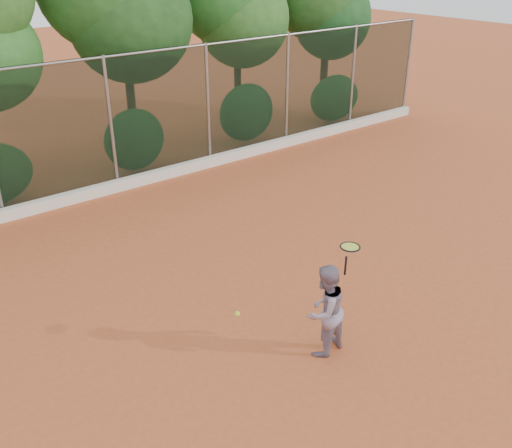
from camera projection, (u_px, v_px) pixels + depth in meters
ground at (290, 304)px, 10.48m from camera, size 80.00×80.00×0.00m
concrete_curb at (121, 185)px, 15.20m from camera, size 24.00×0.20×0.30m
tennis_player at (325, 311)px, 8.94m from camera, size 0.83×0.68×1.58m
chainlink_fence at (111, 121)px, 14.57m from camera, size 24.09×0.09×3.50m
foliage_backdrop at (45, 10)px, 14.52m from camera, size 23.70×3.63×7.55m
tennis_racket at (350, 249)px, 8.46m from camera, size 0.41×0.41×0.52m
tennis_ball_in_flight at (237, 314)px, 7.53m from camera, size 0.07×0.07×0.07m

